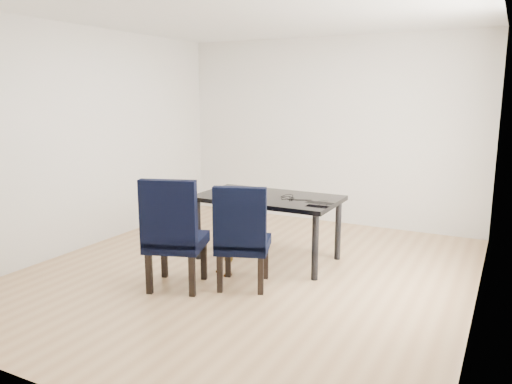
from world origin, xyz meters
The scene contains 14 objects.
floor centered at (0.00, 0.00, -0.01)m, with size 4.50×5.00×0.01m, color tan.
ceiling centered at (0.00, 0.00, 2.71)m, with size 4.50×5.00×0.01m, color white.
wall_back centered at (0.00, 2.50, 1.35)m, with size 4.50×0.01×2.70m, color silver.
wall_front centered at (0.00, -2.50, 1.35)m, with size 4.50×0.01×2.70m, color silver.
wall_left centered at (-2.25, 0.00, 1.35)m, with size 0.01×5.00×2.70m, color silver.
wall_right centered at (2.25, 0.00, 1.35)m, with size 0.01×5.00×2.70m, color silver.
dining_table centered at (0.00, 0.50, 0.38)m, with size 1.60×0.90×0.75m, color black.
chair_left centered at (-0.43, -0.66, 0.56)m, with size 0.54×0.56×1.12m, color black.
chair_right centered at (0.14, -0.34, 0.52)m, with size 0.50×0.52×1.05m, color black.
child centered at (-0.20, -0.15, 0.44)m, with size 0.32×0.21×0.89m, color #D24B11.
plate centered at (-0.45, 0.55, 0.76)m, with size 0.24×0.24×0.01m, color silver.
sandwich centered at (-0.45, 0.54, 0.79)m, with size 0.14×0.07×0.06m, color #B87141.
laptop centered at (0.68, 0.39, 0.76)m, with size 0.29×0.19×0.02m, color black.
cable_tangle centered at (0.26, 0.45, 0.75)m, with size 0.13×0.13×0.01m, color black.
Camera 1 is at (2.44, -4.50, 1.90)m, focal length 35.00 mm.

